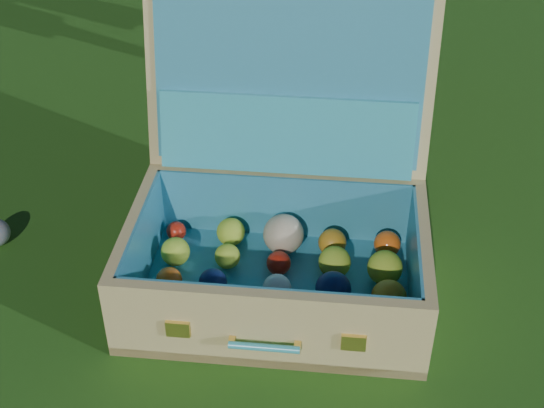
% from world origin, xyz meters
% --- Properties ---
extents(ground, '(60.00, 60.00, 0.00)m').
position_xyz_m(ground, '(0.00, 0.00, 0.00)').
color(ground, '#215114').
rests_on(ground, ground).
extents(suitcase, '(0.67, 0.61, 0.55)m').
position_xyz_m(suitcase, '(0.19, -0.12, 0.16)').
color(suitcase, '#D5B972').
rests_on(suitcase, ground).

